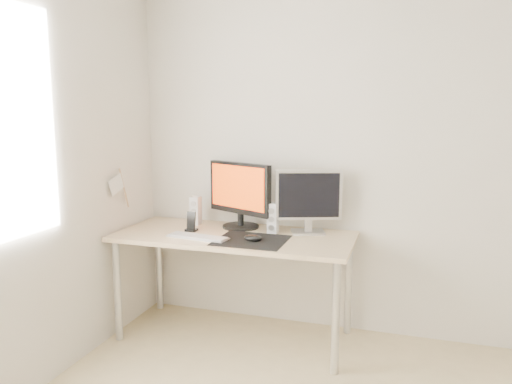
# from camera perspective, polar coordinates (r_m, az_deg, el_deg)

# --- Properties ---
(wall_back) EXTENTS (3.50, 0.00, 3.50)m
(wall_back) POSITION_cam_1_polar(r_m,az_deg,el_deg) (3.47, 14.24, 3.94)
(wall_back) COLOR white
(wall_back) RESTS_ON ground
(mousepad) EXTENTS (0.45, 0.40, 0.00)m
(mousepad) POSITION_cam_1_polar(r_m,az_deg,el_deg) (3.22, -0.54, -5.54)
(mousepad) COLOR black
(mousepad) RESTS_ON desk
(mouse) EXTENTS (0.12, 0.07, 0.04)m
(mouse) POSITION_cam_1_polar(r_m,az_deg,el_deg) (3.18, -0.36, -5.30)
(mouse) COLOR black
(mouse) RESTS_ON mousepad
(desk) EXTENTS (1.60, 0.70, 0.73)m
(desk) POSITION_cam_1_polar(r_m,az_deg,el_deg) (3.40, -2.49, -6.12)
(desk) COLOR #D1B587
(desk) RESTS_ON ground
(main_monitor) EXTENTS (0.52, 0.34, 0.47)m
(main_monitor) POSITION_cam_1_polar(r_m,az_deg,el_deg) (3.52, -1.88, -0.07)
(main_monitor) COLOR black
(main_monitor) RESTS_ON desk
(second_monitor) EXTENTS (0.44, 0.22, 0.43)m
(second_monitor) POSITION_cam_1_polar(r_m,az_deg,el_deg) (3.38, 6.03, -0.73)
(second_monitor) COLOR silver
(second_monitor) RESTS_ON desk
(speaker_left) EXTENTS (0.07, 0.08, 0.21)m
(speaker_left) POSITION_cam_1_polar(r_m,az_deg,el_deg) (3.68, -6.91, -2.10)
(speaker_left) COLOR white
(speaker_left) RESTS_ON desk
(speaker_right) EXTENTS (0.07, 0.08, 0.21)m
(speaker_right) POSITION_cam_1_polar(r_m,az_deg,el_deg) (3.39, 1.94, -3.01)
(speaker_right) COLOR white
(speaker_right) RESTS_ON desk
(keyboard) EXTENTS (0.43, 0.17, 0.02)m
(keyboard) POSITION_cam_1_polar(r_m,az_deg,el_deg) (3.30, -6.68, -5.12)
(keyboard) COLOR #A9A8AB
(keyboard) RESTS_ON desk
(phone_dock) EXTENTS (0.08, 0.07, 0.14)m
(phone_dock) POSITION_cam_1_polar(r_m,az_deg,el_deg) (3.49, -7.40, -3.78)
(phone_dock) COLOR black
(phone_dock) RESTS_ON desk
(pennant) EXTENTS (0.01, 0.23, 0.29)m
(pennant) POSITION_cam_1_polar(r_m,az_deg,el_deg) (3.55, -15.40, 0.72)
(pennant) COLOR #A57F54
(pennant) RESTS_ON wall_left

